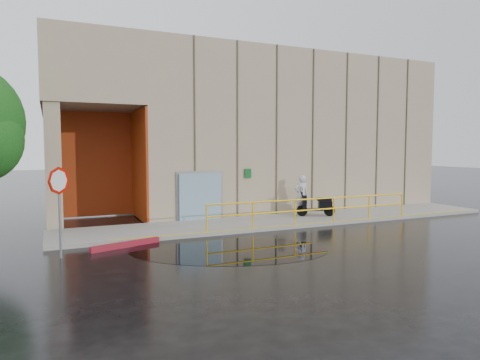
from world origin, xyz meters
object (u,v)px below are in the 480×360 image
object	(u,v)px
stop_sign	(59,192)
red_curb	(126,245)
scooter	(316,199)
person	(301,195)

from	to	relation	value
stop_sign	red_curb	xyz separation A→B (m)	(1.97, 0.66, -1.87)
red_curb	stop_sign	bearing A→B (deg)	-161.48
stop_sign	scooter	bearing A→B (deg)	-8.02
scooter	stop_sign	size ratio (longest dim) A/B	0.66
scooter	red_curb	distance (m)	9.13
stop_sign	person	bearing A→B (deg)	-4.35
scooter	red_curb	xyz separation A→B (m)	(-8.84, -2.10, -0.83)
scooter	red_curb	bearing A→B (deg)	-142.52
person	scooter	bearing A→B (deg)	131.29
stop_sign	red_curb	bearing A→B (deg)	-3.84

